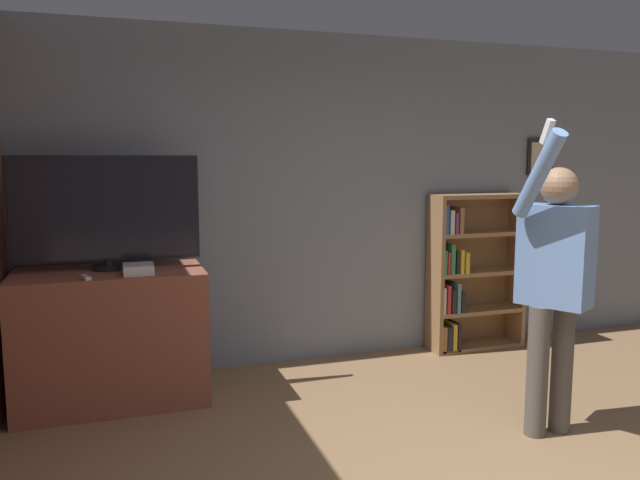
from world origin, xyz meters
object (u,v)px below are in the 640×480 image
at_px(game_console, 138,269).
at_px(person, 555,276).
at_px(television, 106,211).
at_px(bookshelf, 468,275).

bearing_deg(game_console, person, -27.27).
height_order(game_console, person, person).
xyz_separation_m(television, bookshelf, (3.00, 0.24, -0.67)).
bearing_deg(television, game_console, -50.81).
distance_m(television, bookshelf, 3.09).
relative_size(bookshelf, person, 0.72).
height_order(television, person, person).
distance_m(television, person, 2.96).
xyz_separation_m(game_console, bookshelf, (2.81, 0.47, -0.29)).
distance_m(game_console, person, 2.66).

